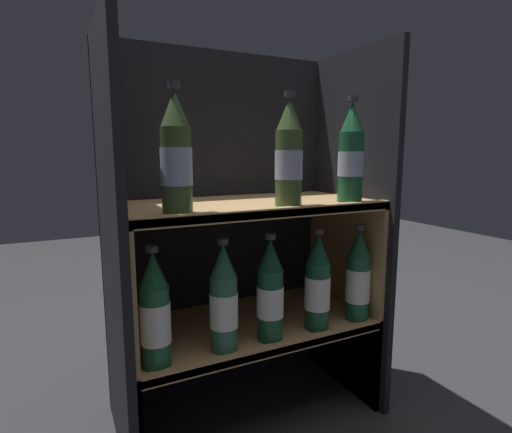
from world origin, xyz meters
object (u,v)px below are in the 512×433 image
bottle_lower_front_0 (155,314)px  bottle_lower_front_1 (224,301)px  bottle_upper_front_0 (176,157)px  bottle_lower_front_3 (318,285)px  bottle_lower_front_2 (270,293)px  bottle_upper_front_2 (351,156)px  bottle_lower_front_4 (358,278)px  bottle_upper_front_1 (289,156)px

bottle_lower_front_0 → bottle_lower_front_1: same height
bottle_upper_front_0 → bottle_lower_front_3: bottle_upper_front_0 is taller
bottle_lower_front_2 → bottle_lower_front_0: bearing=-180.0°
bottle_lower_front_3 → bottle_lower_front_0: bearing=-180.0°
bottle_lower_front_3 → bottle_upper_front_2: bearing=0.0°
bottle_lower_front_4 → bottle_upper_front_1: bearing=-180.0°
bottle_upper_front_1 → bottle_lower_front_1: (-0.17, 0.00, -0.34)m
bottle_upper_front_2 → bottle_lower_front_0: (-0.52, -0.00, -0.34)m
bottle_upper_front_1 → bottle_upper_front_2: same height
bottle_upper_front_1 → bottle_upper_front_2: size_ratio=1.00×
bottle_upper_front_0 → bottle_upper_front_2: (0.47, 0.00, 0.00)m
bottle_lower_front_2 → bottle_lower_front_4: 0.28m
bottle_upper_front_2 → bottle_lower_front_3: (-0.10, 0.00, -0.34)m
bottle_lower_front_0 → bottle_lower_front_2: (0.29, 0.00, 0.00)m
bottle_upper_front_0 → bottle_upper_front_2: size_ratio=1.00×
bottle_lower_front_1 → bottle_lower_front_4: 0.40m
bottle_lower_front_1 → bottle_lower_front_3: size_ratio=1.00×
bottle_upper_front_1 → bottle_lower_front_3: bottle_upper_front_1 is taller
bottle_lower_front_2 → bottle_upper_front_0: bearing=180.0°
bottle_upper_front_1 → bottle_upper_front_2: 0.19m
bottle_upper_front_2 → bottle_lower_front_1: size_ratio=1.00×
bottle_upper_front_2 → bottle_lower_front_4: bottle_upper_front_2 is taller
bottle_upper_front_2 → bottle_lower_front_2: (-0.24, 0.00, -0.34)m
bottle_lower_front_0 → bottle_lower_front_1: size_ratio=1.00×
bottle_lower_front_3 → bottle_lower_front_4: same height
bottle_lower_front_1 → bottle_lower_front_4: same height
bottle_upper_front_0 → bottle_lower_front_4: bearing=0.0°
bottle_upper_front_1 → bottle_lower_front_4: (0.23, 0.00, -0.34)m
bottle_lower_front_1 → bottle_lower_front_3: 0.27m
bottle_upper_front_0 → bottle_lower_front_2: bottle_upper_front_0 is taller
bottle_upper_front_0 → bottle_lower_front_3: 0.50m
bottle_upper_front_2 → bottle_lower_front_0: bearing=-180.0°
bottle_upper_front_0 → bottle_lower_front_2: 0.41m
bottle_upper_front_2 → bottle_lower_front_3: 0.35m
bottle_lower_front_0 → bottle_lower_front_3: (0.43, 0.00, 0.00)m
bottle_lower_front_0 → bottle_upper_front_0: bearing=0.0°
bottle_lower_front_2 → bottle_lower_front_4: size_ratio=1.00×
bottle_upper_front_1 → bottle_lower_front_4: 0.41m
bottle_lower_front_1 → bottle_lower_front_3: same height
bottle_lower_front_4 → bottle_upper_front_0: bearing=180.0°
bottle_upper_front_0 → bottle_lower_front_2: bearing=0.0°
bottle_upper_front_2 → bottle_upper_front_1: bearing=-180.0°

